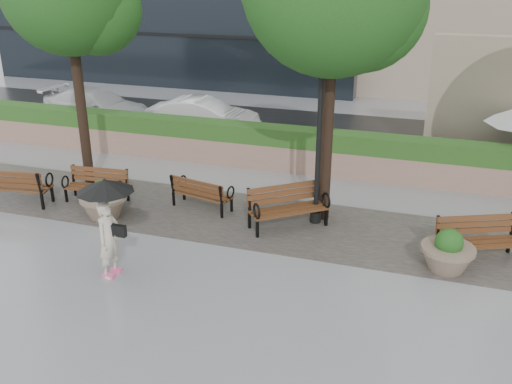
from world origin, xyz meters
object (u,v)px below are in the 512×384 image
(bench_2, at_px, (202,200))
(planter_right, at_px, (447,254))
(bench_1, at_px, (97,192))
(car_right, at_px, (203,117))
(bench_0, at_px, (15,193))
(car_left, at_px, (97,106))
(planter_left, at_px, (104,203))
(lamppost, at_px, (318,151))
(pedestrian, at_px, (108,219))
(bench_4, at_px, (478,248))
(bench_3, at_px, (288,216))

(bench_2, height_order, planter_right, planter_right)
(bench_1, distance_m, car_right, 6.94)
(bench_0, height_order, car_left, car_left)
(bench_1, height_order, planter_right, planter_right)
(car_right, bearing_deg, planter_left, -179.32)
(planter_left, xyz_separation_m, lamppost, (5.26, 1.37, 1.50))
(bench_1, relative_size, planter_left, 1.45)
(lamppost, distance_m, pedestrian, 5.25)
(lamppost, xyz_separation_m, pedestrian, (-3.50, -3.87, -0.60))
(bench_4, bearing_deg, bench_3, 151.44)
(bench_1, bearing_deg, bench_3, -3.95)
(planter_right, bearing_deg, bench_2, 167.75)
(bench_3, bearing_deg, planter_right, -53.64)
(bench_0, bearing_deg, bench_1, -166.99)
(pedestrian, bearing_deg, planter_left, 41.63)
(bench_0, bearing_deg, bench_4, 173.76)
(car_right, relative_size, pedestrian, 1.97)
(bench_2, height_order, lamppost, lamppost)
(bench_3, distance_m, planter_left, 4.75)
(bench_3, distance_m, planter_right, 3.91)
(bench_2, bearing_deg, lamppost, -165.00)
(bench_0, relative_size, bench_1, 1.16)
(bench_4, distance_m, car_left, 16.24)
(bench_0, xyz_separation_m, lamppost, (8.01, 1.37, 1.59))
(car_right, bearing_deg, pedestrian, -170.60)
(bench_4, height_order, planter_left, planter_left)
(pedestrian, bearing_deg, planter_right, -63.82)
(pedestrian, bearing_deg, bench_0, 67.60)
(planter_left, distance_m, lamppost, 5.64)
(bench_3, xyz_separation_m, car_left, (-9.98, 7.15, 0.36))
(car_left, bearing_deg, bench_0, -157.59)
(planter_left, xyz_separation_m, car_left, (-5.31, 8.04, 0.28))
(bench_4, xyz_separation_m, lamppost, (-3.83, 0.82, 1.61))
(pedestrian, bearing_deg, bench_4, -60.90)
(planter_right, xyz_separation_m, car_right, (-8.95, 7.85, 0.32))
(car_right, height_order, pedestrian, pedestrian)
(bench_2, bearing_deg, planter_right, -179.53)
(bench_2, height_order, car_right, car_right)
(lamppost, relative_size, car_right, 1.02)
(planter_right, relative_size, car_left, 0.25)
(bench_3, height_order, car_left, car_left)
(bench_4, height_order, planter_right, bench_4)
(bench_0, height_order, car_right, car_right)
(planter_right, relative_size, car_right, 0.27)
(bench_0, relative_size, planter_right, 1.78)
(bench_4, bearing_deg, planter_left, 159.18)
(bench_0, xyz_separation_m, bench_3, (7.42, 0.89, 0.00))
(planter_right, bearing_deg, bench_0, 179.46)
(car_left, bearing_deg, car_right, -88.78)
(bench_1, relative_size, car_left, 0.38)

